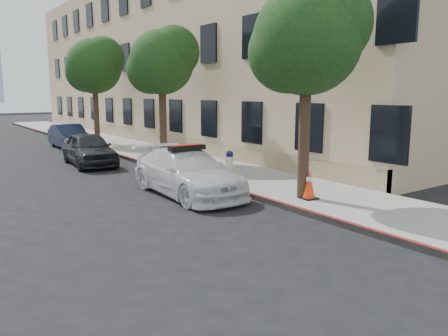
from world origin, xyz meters
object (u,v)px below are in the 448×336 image
Objects in this scene: fire_hydrant at (230,163)px; parked_car_mid at (89,149)px; police_car at (187,172)px; traffic_cone at (309,184)px; parked_car_far at (69,136)px.

parked_car_mid is at bearing 130.91° from fire_hydrant.
parked_car_mid is (-0.61, 6.82, 0.01)m from police_car.
police_car reaches higher than fire_hydrant.
traffic_cone is (-0.38, -4.10, -0.01)m from fire_hydrant.
parked_car_far is at bearing 85.22° from parked_car_mid.
police_car is 2.72m from fire_hydrant.
parked_car_mid is 4.80× the size of fire_hydrant.
fire_hydrant is at bearing 28.46° from police_car.
traffic_cone is at bearing -70.59° from parked_car_mid.
parked_car_far is (0.94, 6.07, -0.03)m from parked_car_mid.
police_car is 5.79× the size of traffic_cone.
fire_hydrant is at bearing -79.30° from parked_car_far.
police_car is 3.51m from traffic_cone.
parked_car_mid is at bearing 96.40° from police_car.
police_car reaches higher than parked_car_far.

